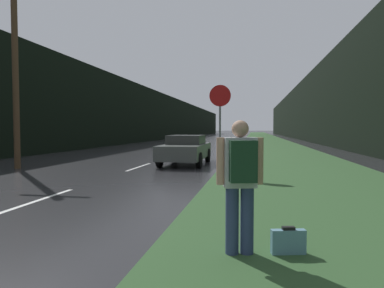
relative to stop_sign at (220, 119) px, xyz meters
The scene contains 11 objects.
grass_verge 29.04m from the stop_sign, 84.48° to the left, with size 6.00×240.00×0.02m, color #33562D.
lane_stripe_b 6.45m from the stop_sign, 126.07° to the right, with size 0.12×3.00×0.01m, color silver.
lane_stripe_c 4.58m from the stop_sign, 150.75° to the left, with size 0.12×3.00×0.01m, color silver.
lane_stripe_d 9.92m from the stop_sign, 111.86° to the left, with size 0.12×3.00×0.01m, color silver.
treeline_far_side 41.00m from the stop_sign, 108.55° to the left, with size 2.00×140.00×6.85m, color black.
treeline_near_side 39.89m from the stop_sign, 77.25° to the left, with size 2.00×140.00×8.48m, color black.
utility_pole_near 8.55m from the stop_sign, behind, with size 1.80×0.24×7.65m.
stop_sign is the anchor object (origin of this frame).
hitchhiker_with_backpack 7.57m from the stop_sign, 82.49° to the right, with size 0.59×0.48×1.72m.
suitcase 7.69m from the stop_sign, 77.77° to the right, with size 0.45×0.20×0.37m.
car_passing_near 4.23m from the stop_sign, 118.36° to the left, with size 1.89×4.37×1.32m.
Camera 1 is at (4.76, -0.60, 1.61)m, focal length 32.00 mm.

